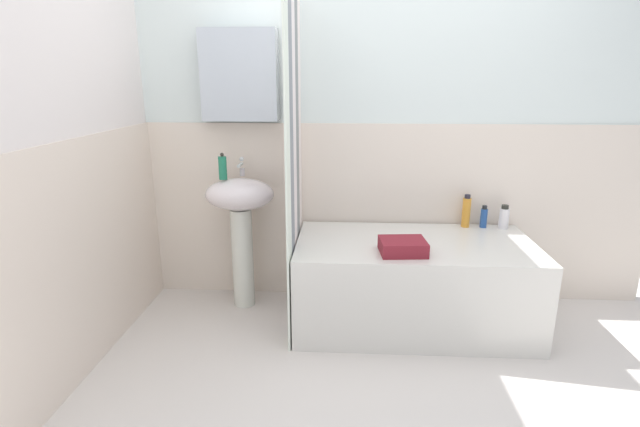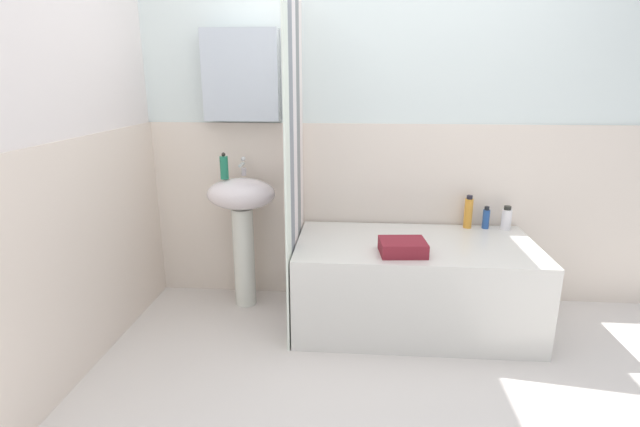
% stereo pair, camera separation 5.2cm
% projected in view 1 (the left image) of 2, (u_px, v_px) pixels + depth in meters
% --- Properties ---
extents(ground_plane, '(4.80, 5.60, 0.04)m').
position_uv_depth(ground_plane, '(388.00, 413.00, 2.22)').
color(ground_plane, silver).
extents(wall_back_tiled, '(3.60, 0.18, 2.40)m').
position_uv_depth(wall_back_tiled, '(371.00, 132.00, 3.12)').
color(wall_back_tiled, silver).
rests_on(wall_back_tiled, ground_plane).
extents(wall_left_tiled, '(0.07, 1.81, 2.40)m').
position_uv_depth(wall_left_tiled, '(68.00, 156.00, 2.33)').
color(wall_left_tiled, silver).
rests_on(wall_left_tiled, ground_plane).
extents(sink, '(0.44, 0.34, 0.87)m').
position_uv_depth(sink, '(241.00, 214.00, 3.08)').
color(sink, silver).
rests_on(sink, ground_plane).
extents(faucet, '(0.03, 0.12, 0.12)m').
position_uv_depth(faucet, '(241.00, 167.00, 3.08)').
color(faucet, silver).
rests_on(faucet, sink).
extents(soap_dispenser, '(0.05, 0.05, 0.17)m').
position_uv_depth(soap_dispenser, '(223.00, 168.00, 2.98)').
color(soap_dispenser, '#1F7555').
rests_on(soap_dispenser, sink).
extents(bathtub, '(1.42, 0.76, 0.54)m').
position_uv_depth(bathtub, '(413.00, 283.00, 2.94)').
color(bathtub, silver).
rests_on(bathtub, ground_plane).
extents(shower_curtain, '(0.01, 0.76, 2.00)m').
position_uv_depth(shower_curtain, '(294.00, 164.00, 2.78)').
color(shower_curtain, white).
rests_on(shower_curtain, ground_plane).
extents(lotion_bottle, '(0.06, 0.06, 0.16)m').
position_uv_depth(lotion_bottle, '(504.00, 218.00, 3.10)').
color(lotion_bottle, white).
rests_on(lotion_bottle, bathtub).
extents(conditioner_bottle, '(0.04, 0.04, 0.15)m').
position_uv_depth(conditioner_bottle, '(484.00, 217.00, 3.12)').
color(conditioner_bottle, '#26519B').
rests_on(conditioner_bottle, bathtub).
extents(shampoo_bottle, '(0.05, 0.05, 0.22)m').
position_uv_depth(shampoo_bottle, '(466.00, 212.00, 3.12)').
color(shampoo_bottle, orange).
rests_on(shampoo_bottle, bathtub).
extents(towel_folded, '(0.27, 0.23, 0.08)m').
position_uv_depth(towel_folded, '(403.00, 247.00, 2.67)').
color(towel_folded, maroon).
rests_on(towel_folded, bathtub).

